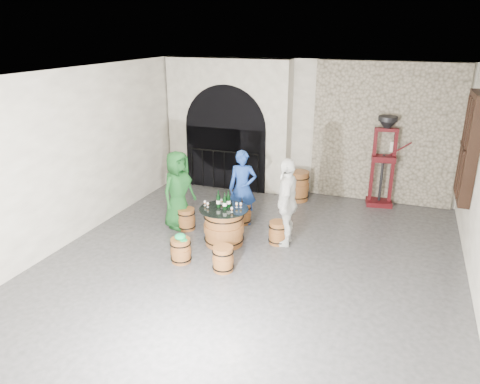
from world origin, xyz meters
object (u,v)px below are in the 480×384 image
at_px(barrel_stool_far, 243,213).
at_px(wine_bottle_left, 218,200).
at_px(wine_bottle_center, 225,203).
at_px(corking_press, 384,155).
at_px(barrel_stool_near_right, 223,259).
at_px(wine_bottle_right, 228,201).
at_px(barrel_table, 224,226).
at_px(barrel_stool_right, 278,233).
at_px(barrel_stool_left, 186,219).
at_px(person_white, 287,202).
at_px(person_green, 178,190).
at_px(side_barrel, 298,186).
at_px(barrel_stool_near_left, 181,250).
at_px(person_blue, 243,188).

relative_size(barrel_stool_far, wine_bottle_left, 1.35).
xyz_separation_m(wine_bottle_center, corking_press, (2.56, 3.13, 0.35)).
height_order(barrel_stool_near_right, wine_bottle_right, wine_bottle_right).
relative_size(barrel_table, wine_bottle_center, 2.83).
bearing_deg(barrel_stool_right, wine_bottle_left, -163.18).
relative_size(barrel_stool_left, person_white, 0.26).
xyz_separation_m(barrel_stool_left, person_green, (-0.19, 0.07, 0.58)).
xyz_separation_m(barrel_table, side_barrel, (0.75, 2.76, -0.00)).
bearing_deg(person_green, barrel_table, -91.77).
height_order(wine_bottle_left, corking_press, corking_press).
height_order(wine_bottle_center, side_barrel, wine_bottle_center).
bearing_deg(barrel_stool_right, person_white, 21.02).
height_order(barrel_stool_left, barrel_stool_near_left, same).
relative_size(barrel_table, barrel_stool_left, 2.10).
distance_m(wine_bottle_left, corking_press, 4.11).
xyz_separation_m(barrel_table, barrel_stool_far, (-0.00, 1.02, -0.14)).
relative_size(barrel_stool_far, corking_press, 0.21).
xyz_separation_m(person_green, person_blue, (1.15, 0.61, -0.02)).
relative_size(barrel_table, wine_bottle_right, 2.83).
xyz_separation_m(barrel_table, wine_bottle_center, (0.03, -0.02, 0.49)).
bearing_deg(barrel_stool_near_right, person_white, 62.42).
bearing_deg(person_blue, barrel_stool_far, 73.18).
bearing_deg(barrel_stool_right, wine_bottle_right, -163.46).
bearing_deg(wine_bottle_right, wine_bottle_left, -161.76).
xyz_separation_m(barrel_table, person_green, (-1.15, 0.41, 0.45)).
height_order(barrel_stool_right, person_green, person_green).
height_order(person_blue, wine_bottle_left, person_blue).
distance_m(barrel_stool_near_left, person_white, 2.12).
bearing_deg(wine_bottle_center, barrel_stool_left, 159.92).
relative_size(barrel_table, corking_press, 0.45).
bearing_deg(side_barrel, person_green, -129.06).
bearing_deg(barrel_stool_near_right, side_barrel, 84.16).
xyz_separation_m(barrel_stool_near_right, corking_press, (2.22, 4.06, 0.98)).
relative_size(barrel_stool_near_left, side_barrel, 0.62).
relative_size(barrel_stool_near_right, wine_bottle_center, 1.35).
bearing_deg(barrel_stool_near_right, barrel_stool_right, 66.23).
relative_size(barrel_stool_far, person_white, 0.26).
distance_m(barrel_stool_far, side_barrel, 1.90).
height_order(barrel_stool_right, person_blue, person_blue).
bearing_deg(person_white, barrel_stool_far, -124.63).
distance_m(person_blue, person_white, 1.25).
height_order(barrel_stool_right, barrel_stool_near_left, same).
xyz_separation_m(person_white, wine_bottle_center, (-1.06, -0.44, 0.00)).
xyz_separation_m(person_blue, wine_bottle_right, (0.06, -0.92, 0.06)).
xyz_separation_m(barrel_stool_right, wine_bottle_right, (-0.90, -0.27, 0.63)).
relative_size(barrel_table, person_white, 0.55).
bearing_deg(wine_bottle_center, person_green, 160.03).
bearing_deg(wine_bottle_center, person_white, 22.72).
distance_m(barrel_stool_left, barrel_stool_right, 1.92).
bearing_deg(wine_bottle_center, person_blue, 91.82).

